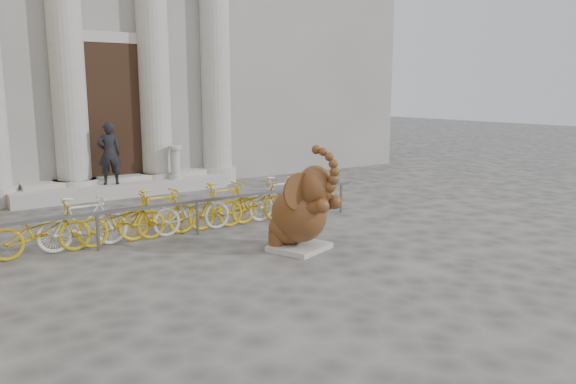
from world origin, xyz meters
TOP-DOWN VIEW (x-y plane):
  - ground at (0.00, 0.00)m, footprint 80.00×80.00m
  - entrance_steps at (0.00, 9.40)m, footprint 6.00×1.20m
  - elephant_statue at (0.87, 2.05)m, footprint 1.31×1.55m
  - bike_rack at (-0.23, 4.38)m, footprint 8.00×0.53m
  - pedestrian at (-0.40, 9.20)m, footprint 0.69×0.52m
  - balustrade_post at (1.46, 9.10)m, footprint 0.39×0.39m

SIDE VIEW (x-z plane):
  - ground at x=0.00m, z-range 0.00..0.00m
  - entrance_steps at x=0.00m, z-range 0.00..0.36m
  - bike_rack at x=-0.23m, z-range 0.00..1.00m
  - elephant_statue at x=0.87m, z-range -0.27..1.69m
  - balustrade_post at x=1.46m, z-range 0.32..1.29m
  - pedestrian at x=-0.40m, z-range 0.36..2.06m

